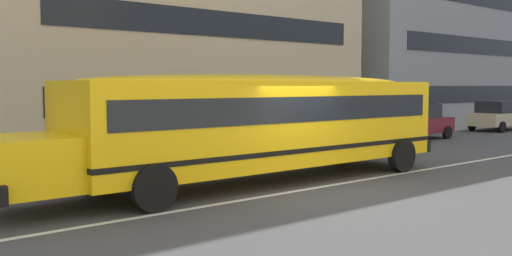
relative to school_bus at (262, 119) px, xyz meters
The scene contains 8 objects.
ground_plane 2.18m from the school_bus, 83.93° to the right, with size 400.00×400.00×0.00m, color #424244.
sidewalk_far 7.26m from the school_bus, 88.78° to the left, with size 120.00×3.00×0.01m, color gray.
lane_centreline 2.18m from the school_bus, 83.93° to the right, with size 110.00×0.16×0.01m, color silver.
school_bus is the anchor object (origin of this frame).
parked_car_maroon_past_driveway 13.65m from the school_bus, 18.31° to the left, with size 3.91×1.90×1.64m.
parked_car_beige_by_hydrant 21.30m from the school_bus, 11.66° to the left, with size 3.92×1.92×1.64m.
apartment_block_far_centre 15.50m from the school_bus, 69.85° to the left, with size 18.27×10.45×13.30m.
apartment_block_far_right 30.82m from the school_bus, 26.84° to the left, with size 20.52×10.09×16.50m.
Camera 1 is at (-9.36, -9.48, 2.52)m, focal length 39.14 mm.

